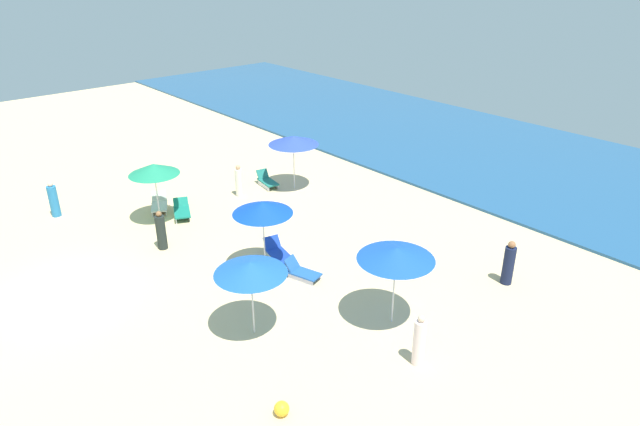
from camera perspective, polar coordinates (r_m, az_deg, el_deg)
ground_plane at (r=20.42m, az=-24.95°, el=-7.76°), size 60.00×60.00×0.00m
ocean at (r=33.45m, az=15.45°, el=6.43°), size 60.00×13.87×0.12m
umbrella_0 at (r=23.55m, az=-16.65°, el=4.33°), size 2.05×2.05×2.56m
lounge_chair_0_0 at (r=25.38m, az=-16.11°, el=0.82°), size 1.49×1.21×0.71m
lounge_chair_0_1 at (r=24.51m, az=-13.94°, el=0.20°), size 1.58×1.19×0.63m
umbrella_1 at (r=15.86m, az=-7.12°, el=-5.59°), size 2.11×2.11×2.42m
umbrella_2 at (r=26.01m, az=-2.73°, el=7.43°), size 2.35×2.35×2.59m
lounge_chair_2_0 at (r=27.06m, az=-5.43°, el=3.26°), size 1.44×0.78×0.68m
umbrella_3 at (r=16.29m, az=7.79°, el=-4.13°), size 2.30×2.30×2.58m
umbrella_4 at (r=18.85m, az=-5.90°, el=0.55°), size 2.07×2.07×2.71m
lounge_chair_4_0 at (r=19.43m, az=-1.88°, el=-6.04°), size 1.36×0.90×0.67m
lounge_chair_4_1 at (r=20.65m, az=-4.32°, el=-4.09°), size 1.56×0.91×0.65m
beachgoer_0 at (r=26.24m, az=-25.58°, el=1.15°), size 0.54×0.54×1.56m
beachgoer_1 at (r=25.96m, az=-8.30°, el=3.19°), size 0.46×0.46×1.51m
beachgoer_2 at (r=19.92m, az=18.73°, el=-4.96°), size 0.51×0.51×1.61m
beachgoer_3 at (r=21.89m, az=-15.94°, el=-1.83°), size 0.52×0.52×1.56m
beachgoer_4 at (r=15.70m, az=10.13°, el=-12.82°), size 0.38×0.38×1.59m
beach_ball_0 at (r=14.44m, az=-3.94°, el=-19.34°), size 0.38×0.38×0.38m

